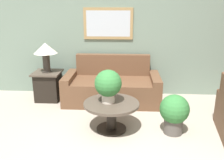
% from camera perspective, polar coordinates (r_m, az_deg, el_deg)
% --- Properties ---
extents(wall_back, '(6.89, 0.09, 2.60)m').
position_cam_1_polar(wall_back, '(5.40, 3.99, 10.25)').
color(wall_back, slate).
rests_on(wall_back, ground_plane).
extents(couch_main, '(1.92, 0.93, 0.91)m').
position_cam_1_polar(couch_main, '(5.13, 0.00, -1.66)').
color(couch_main, brown).
rests_on(couch_main, ground_plane).
extents(coffee_table, '(0.87, 0.87, 0.47)m').
position_cam_1_polar(coffee_table, '(3.95, -0.14, -6.91)').
color(coffee_table, black).
rests_on(coffee_table, ground_plane).
extents(side_table, '(0.56, 0.56, 0.60)m').
position_cam_1_polar(side_table, '(5.37, -14.37, -1.22)').
color(side_table, black).
rests_on(side_table, ground_plane).
extents(table_lamp, '(0.47, 0.47, 0.60)m').
position_cam_1_polar(table_lamp, '(5.19, -14.97, 6.53)').
color(table_lamp, '#2D2823').
rests_on(table_lamp, side_table).
extents(potted_plant_on_table, '(0.42, 0.42, 0.52)m').
position_cam_1_polar(potted_plant_on_table, '(3.82, -0.89, -1.02)').
color(potted_plant_on_table, beige).
rests_on(potted_plant_on_table, coffee_table).
extents(potted_plant_floor, '(0.45, 0.45, 0.63)m').
position_cam_1_polar(potted_plant_floor, '(3.97, 14.04, -7.14)').
color(potted_plant_floor, '#4C4742').
rests_on(potted_plant_floor, ground_plane).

